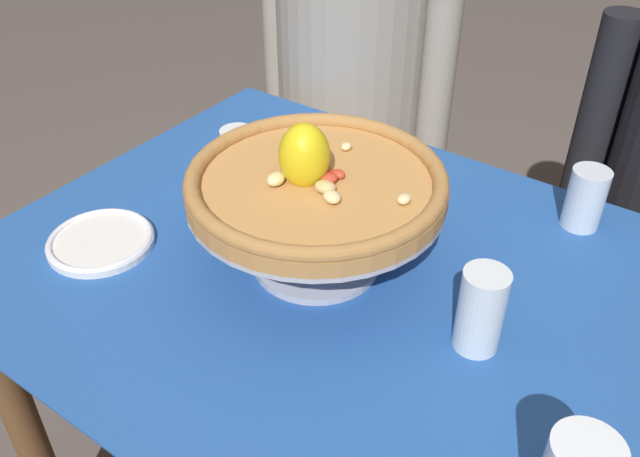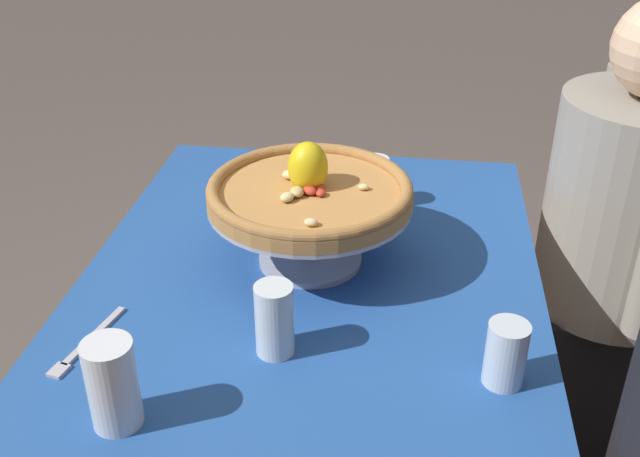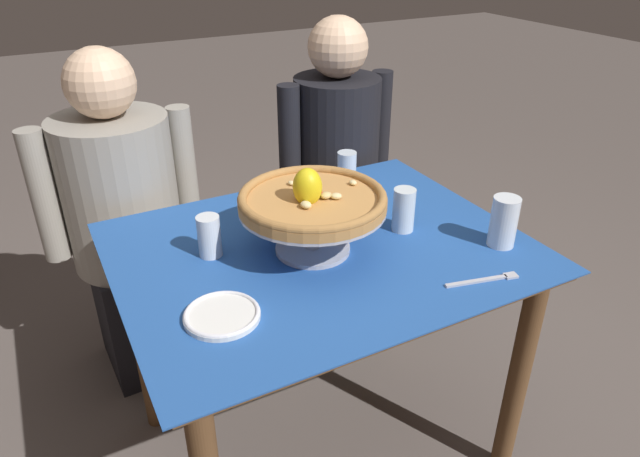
% 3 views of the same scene
% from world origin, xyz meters
% --- Properties ---
extents(dining_table, '(1.07, 0.85, 0.75)m').
position_xyz_m(dining_table, '(0.00, 0.00, 0.62)').
color(dining_table, brown).
rests_on(dining_table, ground).
extents(pizza_stand, '(0.38, 0.38, 0.13)m').
position_xyz_m(pizza_stand, '(-0.03, -0.01, 0.84)').
color(pizza_stand, '#B7B7C1').
rests_on(pizza_stand, dining_table).
extents(pizza, '(0.38, 0.38, 0.11)m').
position_xyz_m(pizza, '(-0.03, -0.01, 0.90)').
color(pizza, '#BC8447').
rests_on(pizza, pizza_stand).
extents(water_glass_back_right, '(0.06, 0.06, 0.11)m').
position_xyz_m(water_glass_back_right, '(0.27, 0.33, 0.80)').
color(water_glass_back_right, silver).
rests_on(water_glass_back_right, dining_table).
extents(water_glass_front_right, '(0.07, 0.07, 0.14)m').
position_xyz_m(water_glass_front_right, '(0.43, -0.22, 0.81)').
color(water_glass_front_right, white).
rests_on(water_glass_front_right, dining_table).
extents(water_glass_side_right, '(0.06, 0.06, 0.12)m').
position_xyz_m(water_glass_side_right, '(0.25, -0.02, 0.80)').
color(water_glass_side_right, silver).
rests_on(water_glass_side_right, dining_table).
extents(water_glass_side_left, '(0.06, 0.06, 0.11)m').
position_xyz_m(water_glass_side_left, '(-0.27, 0.10, 0.80)').
color(water_glass_side_left, white).
rests_on(water_glass_side_left, dining_table).
extents(side_plate, '(0.17, 0.17, 0.02)m').
position_xyz_m(side_plate, '(-0.34, -0.17, 0.76)').
color(side_plate, white).
rests_on(side_plate, dining_table).
extents(dinner_fork, '(0.19, 0.06, 0.01)m').
position_xyz_m(dinner_fork, '(0.28, -0.33, 0.75)').
color(dinner_fork, '#B7B7C1').
rests_on(dinner_fork, dining_table).
extents(diner_left, '(0.53, 0.39, 1.19)m').
position_xyz_m(diner_left, '(-0.40, 0.67, 0.59)').
color(diner_left, black).
rests_on(diner_left, ground).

